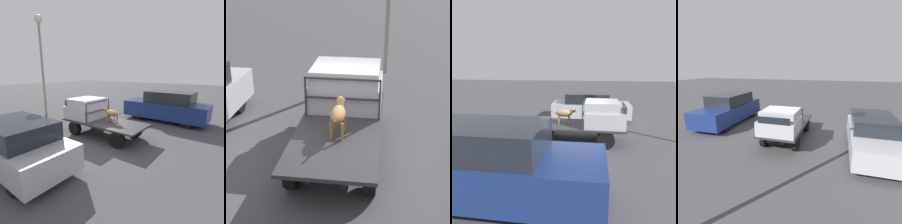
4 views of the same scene
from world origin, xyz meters
TOP-DOWN VIEW (x-y plane):
  - ground_plane at (0.00, 0.00)m, footprint 80.00×80.00m
  - flatbed_truck at (0.00, 0.00)m, footprint 4.19×1.82m
  - truck_cab at (1.21, 0.00)m, footprint 1.60×1.70m
  - truck_headboard at (0.38, 0.00)m, footprint 0.04×1.70m
  - dog at (-0.40, -0.02)m, footprint 1.09×0.30m

SIDE VIEW (x-z plane):
  - ground_plane at x=0.00m, z-range 0.00..0.00m
  - flatbed_truck at x=0.00m, z-range 0.18..0.94m
  - dog at x=-0.40m, z-range 0.86..1.59m
  - truck_cab at x=1.21m, z-range 0.73..1.76m
  - truck_headboard at x=0.38m, z-range 0.91..1.86m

